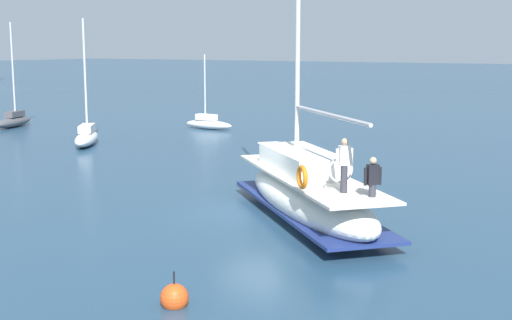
{
  "coord_description": "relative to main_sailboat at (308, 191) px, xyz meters",
  "views": [
    {
      "loc": [
        -20.08,
        -11.94,
        5.65
      ],
      "look_at": [
        -0.06,
        0.03,
        1.8
      ],
      "focal_mm": 49.02,
      "sensor_mm": 36.0,
      "label": 1
    }
  ],
  "objects": [
    {
      "name": "ground_plane",
      "position": [
        0.01,
        1.91,
        -0.92
      ],
      "size": [
        400.0,
        400.0,
        0.0
      ],
      "primitive_type": "plane",
      "color": "navy"
    },
    {
      "name": "main_sailboat",
      "position": [
        0.0,
        0.0,
        0.0
      ],
      "size": [
        8.32,
        8.64,
        14.33
      ],
      "color": "white",
      "rests_on": "ground"
    },
    {
      "name": "moored_sloop_near",
      "position": [
        18.73,
        16.95,
        -0.49
      ],
      "size": [
        1.0,
        3.78,
        5.03
      ],
      "color": "white",
      "rests_on": "ground"
    },
    {
      "name": "moored_sloop_far",
      "position": [
        12.76,
        29.3,
        -0.41
      ],
      "size": [
        4.38,
        2.41,
        7.2
      ],
      "color": "#4C4C51",
      "rests_on": "ground"
    },
    {
      "name": "moored_cutter_left",
      "position": [
        8.84,
        18.54,
        -0.4
      ],
      "size": [
        4.42,
        3.57,
        7.12
      ],
      "color": "white",
      "rests_on": "ground"
    },
    {
      "name": "mooring_buoy",
      "position": [
        -8.49,
        -1.02,
        -0.73
      ],
      "size": [
        0.63,
        0.63,
        0.92
      ],
      "color": "#EA4C19",
      "rests_on": "ground"
    }
  ]
}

